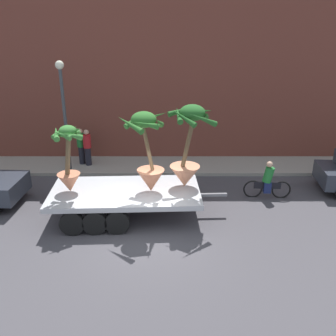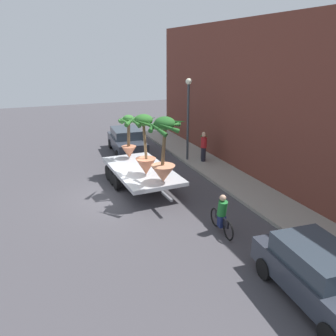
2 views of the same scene
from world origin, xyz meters
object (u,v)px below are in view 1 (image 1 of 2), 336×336
(flatbed_trailer, at_px, (118,196))
(potted_palm_front, at_px, (147,155))
(pedestrian_near_gate, at_px, (86,147))
(cyclist, at_px, (267,182))
(pedestrian_far_left, at_px, (80,146))
(street_lamp, at_px, (62,103))
(potted_palm_rear, at_px, (67,161))
(potted_palm_middle, at_px, (187,150))

(flatbed_trailer, distance_m, potted_palm_front, 1.88)
(potted_palm_front, relative_size, pedestrian_near_gate, 1.64)
(cyclist, xyz_separation_m, pedestrian_far_left, (-7.94, 3.32, 0.37))
(pedestrian_near_gate, bearing_deg, pedestrian_far_left, 153.97)
(flatbed_trailer, xyz_separation_m, potted_palm_front, (1.05, -0.03, 1.56))
(cyclist, bearing_deg, street_lamp, 163.74)
(flatbed_trailer, bearing_deg, cyclist, 14.47)
(cyclist, distance_m, pedestrian_near_gate, 8.25)
(pedestrian_far_left, bearing_deg, potted_palm_rear, -81.59)
(cyclist, xyz_separation_m, pedestrian_near_gate, (-7.61, 3.16, 0.37))
(flatbed_trailer, bearing_deg, potted_palm_rear, -177.71)
(pedestrian_near_gate, xyz_separation_m, street_lamp, (-0.69, -0.74, 2.19))
(flatbed_trailer, distance_m, potted_palm_middle, 2.91)
(flatbed_trailer, relative_size, potted_palm_middle, 2.12)
(cyclist, relative_size, pedestrian_near_gate, 1.08)
(potted_palm_middle, bearing_deg, street_lamp, 145.60)
(flatbed_trailer, distance_m, pedestrian_near_gate, 5.03)
(potted_palm_front, xyz_separation_m, cyclist, (4.55, 1.48, -1.66))
(potted_palm_front, relative_size, cyclist, 1.52)
(potted_palm_rear, relative_size, street_lamp, 0.49)
(street_lamp, bearing_deg, potted_palm_rear, -74.74)
(pedestrian_near_gate, height_order, pedestrian_far_left, same)
(potted_palm_middle, relative_size, cyclist, 1.60)
(flatbed_trailer, xyz_separation_m, potted_palm_middle, (2.41, 0.37, 1.59))
(potted_palm_front, height_order, street_lamp, street_lamp)
(pedestrian_far_left, bearing_deg, cyclist, -22.70)
(potted_palm_front, bearing_deg, pedestrian_far_left, 125.21)
(flatbed_trailer, xyz_separation_m, street_lamp, (-2.70, 3.87, 2.47))
(potted_palm_rear, bearing_deg, pedestrian_near_gate, 94.71)
(flatbed_trailer, distance_m, potted_palm_rear, 2.10)
(potted_palm_front, distance_m, pedestrian_far_left, 6.01)
(potted_palm_middle, relative_size, potted_palm_front, 1.05)
(potted_palm_front, height_order, pedestrian_far_left, potted_palm_front)
(pedestrian_near_gate, height_order, street_lamp, street_lamp)
(potted_palm_middle, relative_size, pedestrian_near_gate, 1.72)
(potted_palm_rear, relative_size, pedestrian_far_left, 1.38)
(flatbed_trailer, height_order, potted_palm_front, potted_palm_front)
(potted_palm_middle, height_order, potted_palm_front, potted_palm_middle)
(pedestrian_far_left, bearing_deg, pedestrian_near_gate, -26.03)
(cyclist, xyz_separation_m, street_lamp, (-8.30, 2.42, 2.56))
(potted_palm_middle, distance_m, cyclist, 3.76)
(flatbed_trailer, bearing_deg, pedestrian_far_left, 116.14)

